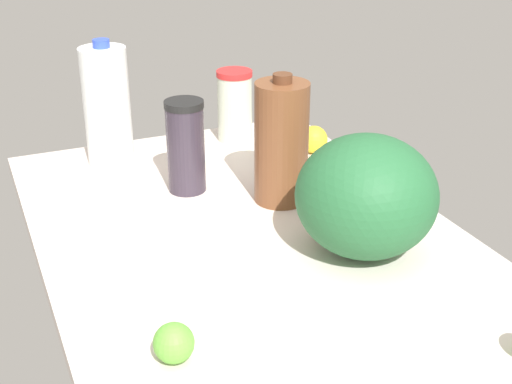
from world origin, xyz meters
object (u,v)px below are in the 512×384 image
(lime_by_jug, at_px, (174,343))
(milk_jug, at_px, (107,107))
(shaker_bottle, at_px, (186,146))
(lemon_beside_bowl, at_px, (314,139))
(tumbler_cup, at_px, (235,106))
(watermelon, at_px, (366,196))
(chocolate_milk_jug, at_px, (281,143))

(lime_by_jug, bearing_deg, milk_jug, -6.22)
(milk_jug, relative_size, shaker_bottle, 1.46)
(lemon_beside_bowl, bearing_deg, shaker_bottle, 103.60)
(tumbler_cup, distance_m, lime_by_jug, 0.87)
(watermelon, bearing_deg, lemon_beside_bowl, -16.72)
(shaker_bottle, bearing_deg, lime_by_jug, 159.91)
(milk_jug, height_order, lemon_beside_bowl, milk_jug)
(lime_by_jug, relative_size, lemon_beside_bowl, 0.89)
(chocolate_milk_jug, bearing_deg, lemon_beside_bowl, -41.73)
(lemon_beside_bowl, bearing_deg, lime_by_jug, 138.88)
(lime_by_jug, xyz_separation_m, lemon_beside_bowl, (0.62, -0.54, 0.00))
(milk_jug, bearing_deg, watermelon, -150.95)
(tumbler_cup, bearing_deg, lime_by_jug, 152.67)
(watermelon, bearing_deg, lime_by_jug, 112.15)
(milk_jug, height_order, lime_by_jug, milk_jug)
(tumbler_cup, bearing_deg, shaker_bottle, 139.39)
(milk_jug, xyz_separation_m, tumbler_cup, (0.03, -0.32, -0.05))
(chocolate_milk_jug, xyz_separation_m, shaker_bottle, (0.12, 0.16, -0.03))
(shaker_bottle, bearing_deg, watermelon, -150.76)
(chocolate_milk_jug, distance_m, lemon_beside_bowl, 0.29)
(milk_jug, distance_m, tumbler_cup, 0.32)
(watermelon, bearing_deg, milk_jug, 29.05)
(lime_by_jug, bearing_deg, tumbler_cup, -27.33)
(tumbler_cup, height_order, lemon_beside_bowl, tumbler_cup)
(chocolate_milk_jug, distance_m, shaker_bottle, 0.20)
(milk_jug, bearing_deg, lemon_beside_bowl, -105.36)
(shaker_bottle, bearing_deg, lemon_beside_bowl, -76.40)
(shaker_bottle, bearing_deg, chocolate_milk_jug, -126.77)
(chocolate_milk_jug, bearing_deg, shaker_bottle, 53.23)
(lime_by_jug, height_order, lemon_beside_bowl, lemon_beside_bowl)
(chocolate_milk_jug, height_order, shaker_bottle, chocolate_milk_jug)
(tumbler_cup, height_order, lime_by_jug, tumbler_cup)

